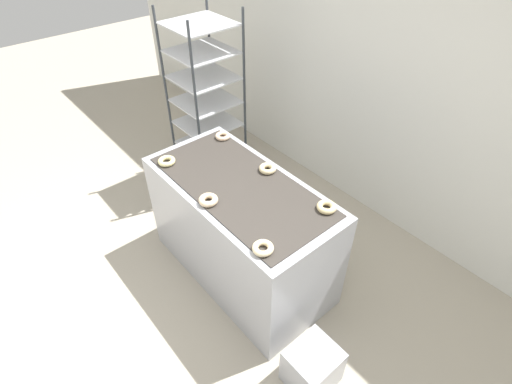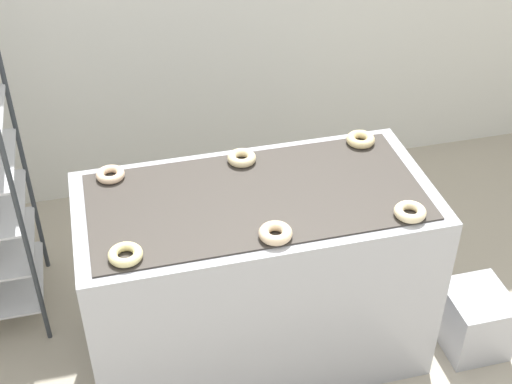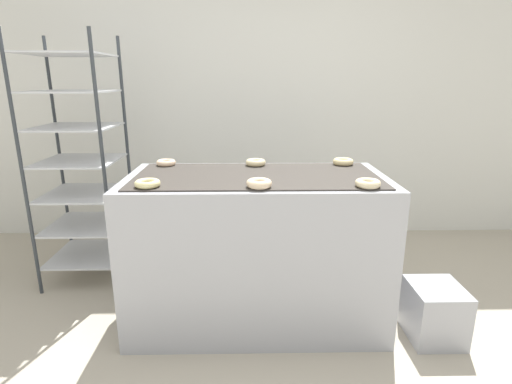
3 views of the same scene
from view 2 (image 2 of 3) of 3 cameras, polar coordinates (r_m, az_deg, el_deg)
The scene contains 8 objects.
fryer_machine at distance 3.30m, azimuth 0.01°, elevation -6.80°, with size 1.53×0.75×0.93m.
glaze_bin at distance 3.68m, azimuth 17.02°, elevation -9.74°, with size 0.29×0.32×0.33m.
donut_near_left at distance 2.72m, azimuth -10.40°, elevation -4.95°, with size 0.13×0.13×0.04m, color beige.
donut_near_center at distance 2.77m, azimuth 1.57°, elevation -3.31°, with size 0.13×0.13×0.04m, color beige.
donut_near_right at distance 2.94m, azimuth 12.22°, elevation -1.56°, with size 0.13×0.13×0.04m, color beige.
donut_far_left at distance 3.15m, azimuth -11.57°, elevation 1.38°, with size 0.12×0.12×0.04m, color beige.
donut_far_center at distance 3.19m, azimuth -1.14°, elevation 2.74°, with size 0.13×0.13×0.04m, color beige.
donut_far_right at distance 3.35m, azimuth 8.36°, elevation 4.19°, with size 0.13×0.13×0.04m, color beige.
Camera 2 is at (-0.58, -1.69, 2.74)m, focal length 50.00 mm.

